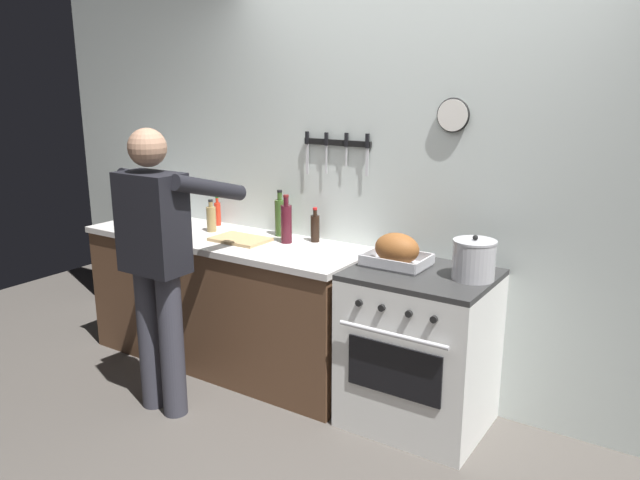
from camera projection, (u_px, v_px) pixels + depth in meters
wall_back at (416, 186)px, 3.65m from camera, size 6.00×0.13×2.60m
counter_block at (226, 299)px, 4.22m from camera, size 2.03×0.65×0.90m
stove at (419, 349)px, 3.46m from camera, size 0.76×0.67×0.90m
person_cook at (158, 255)px, 3.49m from camera, size 0.51×0.63×1.66m
roasting_pan at (397, 251)px, 3.44m from camera, size 0.35×0.26×0.19m
stock_pot at (474, 260)px, 3.21m from camera, size 0.23×0.23×0.24m
cutting_board at (240, 239)px, 3.99m from camera, size 0.36×0.24×0.02m
bottle_hot_sauce at (218, 213)px, 4.40m from camera, size 0.05×0.05×0.21m
bottle_wine_red at (286, 223)px, 3.92m from camera, size 0.07×0.07×0.31m
bottle_olive_oil at (280, 217)px, 4.09m from camera, size 0.07×0.07×0.31m
bottle_soy_sauce at (315, 228)px, 3.95m from camera, size 0.06×0.06×0.22m
bottle_vinegar at (211, 218)px, 4.22m from camera, size 0.06×0.06×0.22m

